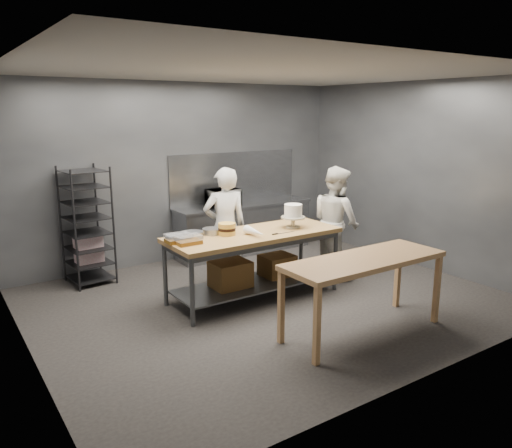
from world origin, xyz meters
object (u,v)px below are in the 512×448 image
(speed_rack, at_px, (87,227))
(layer_cake, at_px, (227,229))
(near_counter, at_px, (364,265))
(microwave, at_px, (223,198))
(chef_right, at_px, (336,222))
(work_table, at_px, (253,257))
(frosted_cake_stand, at_px, (293,213))
(chef_behind, at_px, (225,227))

(speed_rack, bearing_deg, layer_cake, -53.41)
(near_counter, xyz_separation_m, microwave, (0.25, 3.60, 0.24))
(chef_right, distance_m, microwave, 2.09)
(work_table, bearing_deg, chef_right, 2.86)
(speed_rack, bearing_deg, near_counter, -58.97)
(chef_right, bearing_deg, near_counter, 153.93)
(speed_rack, xyz_separation_m, frosted_cake_stand, (2.32, -1.96, 0.28))
(work_table, xyz_separation_m, layer_cake, (-0.36, 0.08, 0.43))
(speed_rack, xyz_separation_m, chef_right, (3.28, -1.80, -0.00))
(near_counter, height_order, layer_cake, layer_cake)
(chef_behind, relative_size, chef_right, 1.02)
(near_counter, bearing_deg, speed_rack, 121.03)
(work_table, height_order, chef_right, chef_right)
(frosted_cake_stand, bearing_deg, layer_cake, 170.85)
(near_counter, distance_m, frosted_cake_stand, 1.61)
(speed_rack, height_order, microwave, speed_rack)
(layer_cake, bearing_deg, microwave, 61.04)
(microwave, relative_size, frosted_cake_stand, 1.59)
(microwave, bearing_deg, speed_rack, -178.07)
(frosted_cake_stand, bearing_deg, speed_rack, 139.85)
(near_counter, distance_m, speed_rack, 4.11)
(chef_behind, distance_m, frosted_cake_stand, 1.03)
(speed_rack, distance_m, layer_cake, 2.24)
(microwave, bearing_deg, chef_behind, -119.34)
(near_counter, relative_size, chef_right, 1.17)
(work_table, xyz_separation_m, chef_behind, (-0.05, 0.65, 0.30))
(chef_behind, distance_m, chef_right, 1.74)
(speed_rack, xyz_separation_m, layer_cake, (1.33, -1.80, 0.14))
(work_table, bearing_deg, microwave, 70.77)
(frosted_cake_stand, bearing_deg, near_counter, -97.17)
(speed_rack, height_order, chef_right, speed_rack)
(frosted_cake_stand, bearing_deg, work_table, 172.91)
(layer_cake, bearing_deg, near_counter, -65.52)
(near_counter, height_order, microwave, microwave)
(near_counter, bearing_deg, chef_behind, 101.92)
(chef_right, distance_m, layer_cake, 1.95)
(work_table, bearing_deg, frosted_cake_stand, -7.09)
(chef_behind, bearing_deg, frosted_cake_stand, 147.98)
(near_counter, distance_m, chef_right, 2.08)
(speed_rack, relative_size, microwave, 3.23)
(microwave, bearing_deg, frosted_cake_stand, -91.55)
(speed_rack, height_order, layer_cake, speed_rack)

